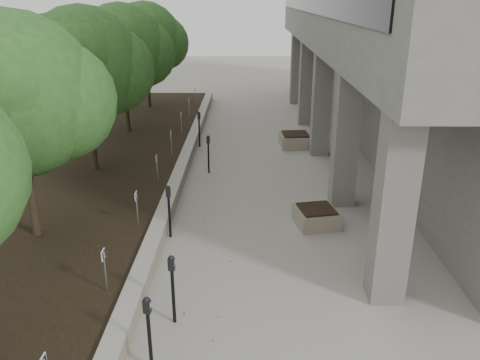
{
  "coord_description": "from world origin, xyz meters",
  "views": [
    {
      "loc": [
        0.46,
        -7.81,
        6.02
      ],
      "look_at": [
        0.29,
        4.61,
        1.27
      ],
      "focal_mm": 36.14,
      "sensor_mm": 36.0,
      "label": 1
    }
  ],
  "objects_px": {
    "parking_meter_4": "(208,154)",
    "planter_front": "(316,216)",
    "crabapple_tree_5": "(146,55)",
    "crabapple_tree_4": "(123,69)",
    "crabapple_tree_2": "(20,129)",
    "parking_meter_2": "(173,290)",
    "crabapple_tree_3": "(87,90)",
    "parking_meter_5": "(199,129)",
    "parking_meter_1": "(149,334)",
    "parking_meter_3": "(169,212)",
    "planter_back": "(295,140)"
  },
  "relations": [
    {
      "from": "parking_meter_5",
      "to": "crabapple_tree_3",
      "type": "bearing_deg",
      "value": -137.07
    },
    {
      "from": "crabapple_tree_5",
      "to": "planter_front",
      "type": "xyz_separation_m",
      "value": [
        7.23,
        -13.56,
        -2.86
      ]
    },
    {
      "from": "crabapple_tree_3",
      "to": "planter_front",
      "type": "height_order",
      "value": "crabapple_tree_3"
    },
    {
      "from": "parking_meter_1",
      "to": "planter_front",
      "type": "relative_size",
      "value": 1.32
    },
    {
      "from": "crabapple_tree_5",
      "to": "crabapple_tree_3",
      "type": "bearing_deg",
      "value": -90.0
    },
    {
      "from": "crabapple_tree_5",
      "to": "parking_meter_5",
      "type": "relative_size",
      "value": 3.55
    },
    {
      "from": "parking_meter_4",
      "to": "crabapple_tree_3",
      "type": "bearing_deg",
      "value": -171.8
    },
    {
      "from": "parking_meter_3",
      "to": "crabapple_tree_2",
      "type": "bearing_deg",
      "value": -179.04
    },
    {
      "from": "planter_front",
      "to": "crabapple_tree_5",
      "type": "bearing_deg",
      "value": 118.06
    },
    {
      "from": "crabapple_tree_2",
      "to": "crabapple_tree_4",
      "type": "xyz_separation_m",
      "value": [
        0.0,
        10.0,
        0.0
      ]
    },
    {
      "from": "crabapple_tree_4",
      "to": "parking_meter_3",
      "type": "xyz_separation_m",
      "value": [
        3.25,
        -9.34,
        -2.38
      ]
    },
    {
      "from": "crabapple_tree_2",
      "to": "crabapple_tree_5",
      "type": "relative_size",
      "value": 1.0
    },
    {
      "from": "parking_meter_5",
      "to": "planter_back",
      "type": "xyz_separation_m",
      "value": [
        4.06,
        0.11,
        -0.47
      ]
    },
    {
      "from": "crabapple_tree_5",
      "to": "crabapple_tree_4",
      "type": "bearing_deg",
      "value": -90.0
    },
    {
      "from": "crabapple_tree_5",
      "to": "crabapple_tree_2",
      "type": "bearing_deg",
      "value": -90.0
    },
    {
      "from": "crabapple_tree_4",
      "to": "parking_meter_1",
      "type": "xyz_separation_m",
      "value": [
        3.65,
        -14.21,
        -2.39
      ]
    },
    {
      "from": "planter_front",
      "to": "parking_meter_2",
      "type": "bearing_deg",
      "value": -127.53
    },
    {
      "from": "crabapple_tree_2",
      "to": "crabapple_tree_3",
      "type": "xyz_separation_m",
      "value": [
        0.0,
        5.0,
        0.0
      ]
    },
    {
      "from": "parking_meter_5",
      "to": "planter_front",
      "type": "distance_m",
      "value": 8.42
    },
    {
      "from": "parking_meter_4",
      "to": "planter_front",
      "type": "relative_size",
      "value": 1.28
    },
    {
      "from": "crabapple_tree_4",
      "to": "planter_front",
      "type": "xyz_separation_m",
      "value": [
        7.23,
        -8.56,
        -2.86
      ]
    },
    {
      "from": "parking_meter_5",
      "to": "crabapple_tree_2",
      "type": "bearing_deg",
      "value": -117.08
    },
    {
      "from": "parking_meter_2",
      "to": "parking_meter_4",
      "type": "height_order",
      "value": "parking_meter_2"
    },
    {
      "from": "crabapple_tree_5",
      "to": "parking_meter_4",
      "type": "relative_size",
      "value": 3.86
    },
    {
      "from": "parking_meter_1",
      "to": "parking_meter_4",
      "type": "bearing_deg",
      "value": 99.4
    },
    {
      "from": "parking_meter_1",
      "to": "parking_meter_2",
      "type": "bearing_deg",
      "value": 91.37
    },
    {
      "from": "crabapple_tree_2",
      "to": "parking_meter_3",
      "type": "relative_size",
      "value": 3.7
    },
    {
      "from": "parking_meter_5",
      "to": "crabapple_tree_5",
      "type": "bearing_deg",
      "value": 111.33
    },
    {
      "from": "parking_meter_4",
      "to": "planter_front",
      "type": "xyz_separation_m",
      "value": [
        3.32,
        -4.21,
        -0.45
      ]
    },
    {
      "from": "crabapple_tree_2",
      "to": "parking_meter_2",
      "type": "xyz_separation_m",
      "value": [
        3.86,
        -2.93,
        -2.37
      ]
    },
    {
      "from": "crabapple_tree_5",
      "to": "parking_meter_2",
      "type": "bearing_deg",
      "value": -77.84
    },
    {
      "from": "crabapple_tree_4",
      "to": "parking_meter_2",
      "type": "relative_size",
      "value": 3.65
    },
    {
      "from": "crabapple_tree_2",
      "to": "parking_meter_1",
      "type": "distance_m",
      "value": 6.06
    },
    {
      "from": "crabapple_tree_3",
      "to": "planter_front",
      "type": "relative_size",
      "value": 4.92
    },
    {
      "from": "crabapple_tree_4",
      "to": "parking_meter_5",
      "type": "xyz_separation_m",
      "value": [
        3.28,
        -1.13,
        -2.35
      ]
    },
    {
      "from": "parking_meter_3",
      "to": "planter_front",
      "type": "distance_m",
      "value": 4.08
    },
    {
      "from": "parking_meter_5",
      "to": "crabapple_tree_4",
      "type": "bearing_deg",
      "value": 154.14
    },
    {
      "from": "crabapple_tree_4",
      "to": "parking_meter_4",
      "type": "xyz_separation_m",
      "value": [
        3.9,
        -4.35,
        -2.41
      ]
    },
    {
      "from": "crabapple_tree_4",
      "to": "planter_back",
      "type": "distance_m",
      "value": 7.93
    },
    {
      "from": "planter_front",
      "to": "parking_meter_3",
      "type": "bearing_deg",
      "value": -168.84
    },
    {
      "from": "crabapple_tree_5",
      "to": "planter_back",
      "type": "height_order",
      "value": "crabapple_tree_5"
    },
    {
      "from": "crabapple_tree_2",
      "to": "parking_meter_1",
      "type": "xyz_separation_m",
      "value": [
        3.65,
        -4.21,
        -2.39
      ]
    },
    {
      "from": "crabapple_tree_5",
      "to": "parking_meter_2",
      "type": "relative_size",
      "value": 3.65
    },
    {
      "from": "planter_front",
      "to": "crabapple_tree_2",
      "type": "bearing_deg",
      "value": -168.7
    },
    {
      "from": "crabapple_tree_5",
      "to": "parking_meter_3",
      "type": "relative_size",
      "value": 3.7
    },
    {
      "from": "parking_meter_2",
      "to": "parking_meter_4",
      "type": "relative_size",
      "value": 1.06
    },
    {
      "from": "planter_back",
      "to": "crabapple_tree_2",
      "type": "bearing_deg",
      "value": -129.24
    },
    {
      "from": "crabapple_tree_3",
      "to": "parking_meter_2",
      "type": "relative_size",
      "value": 3.65
    },
    {
      "from": "parking_meter_3",
      "to": "parking_meter_4",
      "type": "relative_size",
      "value": 1.04
    },
    {
      "from": "crabapple_tree_4",
      "to": "crabapple_tree_5",
      "type": "distance_m",
      "value": 5.0
    }
  ]
}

